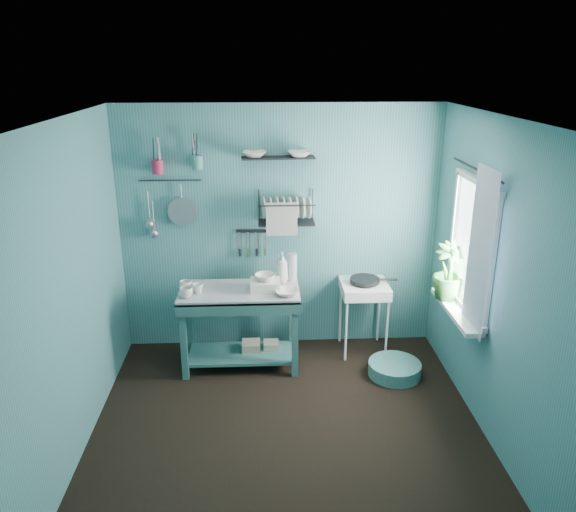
{
  "coord_description": "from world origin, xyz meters",
  "views": [
    {
      "loc": [
        -0.19,
        -3.93,
        2.89
      ],
      "look_at": [
        0.05,
        0.85,
        1.2
      ],
      "focal_mm": 35.0,
      "sensor_mm": 36.0,
      "label": 1
    }
  ],
  "objects_px": {
    "mug_left": "(186,293)",
    "potted_plant": "(449,271)",
    "mug_mid": "(198,288)",
    "frying_pan": "(365,280)",
    "utensil_cup_teal": "(197,162)",
    "soap_bottle": "(282,267)",
    "storage_tin_small": "(271,351)",
    "colander": "(182,212)",
    "hotplate_stand": "(363,317)",
    "storage_tin_large": "(251,352)",
    "wash_tub": "(265,285)",
    "utensil_cup_magenta": "(158,167)",
    "work_counter": "(240,328)",
    "dish_rack": "(286,208)",
    "mug_right": "(186,286)",
    "water_bottle": "(292,267)",
    "floor_basin": "(395,369)"
  },
  "relations": [
    {
      "from": "frying_pan",
      "to": "utensil_cup_teal",
      "type": "bearing_deg",
      "value": 174.19
    },
    {
      "from": "soap_bottle",
      "to": "hotplate_stand",
      "type": "xyz_separation_m",
      "value": [
        0.83,
        0.04,
        -0.58
      ]
    },
    {
      "from": "frying_pan",
      "to": "storage_tin_small",
      "type": "distance_m",
      "value": 1.19
    },
    {
      "from": "work_counter",
      "to": "utensil_cup_teal",
      "type": "height_order",
      "value": "utensil_cup_teal"
    },
    {
      "from": "work_counter",
      "to": "wash_tub",
      "type": "bearing_deg",
      "value": -8.09
    },
    {
      "from": "utensil_cup_magenta",
      "to": "utensil_cup_teal",
      "type": "relative_size",
      "value": 1.0
    },
    {
      "from": "work_counter",
      "to": "water_bottle",
      "type": "bearing_deg",
      "value": 19.41
    },
    {
      "from": "colander",
      "to": "mug_mid",
      "type": "bearing_deg",
      "value": -70.64
    },
    {
      "from": "dish_rack",
      "to": "storage_tin_small",
      "type": "height_order",
      "value": "dish_rack"
    },
    {
      "from": "work_counter",
      "to": "frying_pan",
      "type": "bearing_deg",
      "value": 7.25
    },
    {
      "from": "mug_left",
      "to": "soap_bottle",
      "type": "height_order",
      "value": "soap_bottle"
    },
    {
      "from": "mug_mid",
      "to": "potted_plant",
      "type": "distance_m",
      "value": 2.3
    },
    {
      "from": "hotplate_stand",
      "to": "frying_pan",
      "type": "bearing_deg",
      "value": 0.0
    },
    {
      "from": "utensil_cup_magenta",
      "to": "potted_plant",
      "type": "distance_m",
      "value": 2.87
    },
    {
      "from": "work_counter",
      "to": "mug_mid",
      "type": "height_order",
      "value": "mug_mid"
    },
    {
      "from": "wash_tub",
      "to": "utensil_cup_magenta",
      "type": "xyz_separation_m",
      "value": [
        -1.0,
        0.42,
        1.06
      ]
    },
    {
      "from": "mug_mid",
      "to": "floor_basin",
      "type": "distance_m",
      "value": 2.03
    },
    {
      "from": "utensil_cup_teal",
      "to": "potted_plant",
      "type": "distance_m",
      "value": 2.54
    },
    {
      "from": "potted_plant",
      "to": "storage_tin_large",
      "type": "bearing_deg",
      "value": 167.91
    },
    {
      "from": "frying_pan",
      "to": "storage_tin_large",
      "type": "xyz_separation_m",
      "value": [
        -1.15,
        -0.19,
        -0.68
      ]
    },
    {
      "from": "utensil_cup_magenta",
      "to": "dish_rack",
      "type": "bearing_deg",
      "value": -2.35
    },
    {
      "from": "utensil_cup_teal",
      "to": "storage_tin_large",
      "type": "height_order",
      "value": "utensil_cup_teal"
    },
    {
      "from": "colander",
      "to": "storage_tin_small",
      "type": "xyz_separation_m",
      "value": [
        0.85,
        -0.35,
        -1.37
      ]
    },
    {
      "from": "wash_tub",
      "to": "potted_plant",
      "type": "relative_size",
      "value": 0.54
    },
    {
      "from": "work_counter",
      "to": "floor_basin",
      "type": "xyz_separation_m",
      "value": [
        1.48,
        -0.27,
        -0.34
      ]
    },
    {
      "from": "mug_right",
      "to": "utensil_cup_teal",
      "type": "bearing_deg",
      "value": 73.05
    },
    {
      "from": "hotplate_stand",
      "to": "dish_rack",
      "type": "bearing_deg",
      "value": 174.51
    },
    {
      "from": "mug_mid",
      "to": "dish_rack",
      "type": "distance_m",
      "value": 1.15
    },
    {
      "from": "hotplate_stand",
      "to": "floor_basin",
      "type": "relative_size",
      "value": 1.49
    },
    {
      "from": "work_counter",
      "to": "water_bottle",
      "type": "xyz_separation_m",
      "value": [
        0.52,
        0.22,
        0.54
      ]
    },
    {
      "from": "utensil_cup_magenta",
      "to": "storage_tin_large",
      "type": "xyz_separation_m",
      "value": [
        0.85,
        -0.35,
        -1.81
      ]
    },
    {
      "from": "work_counter",
      "to": "utensil_cup_teal",
      "type": "xyz_separation_m",
      "value": [
        -0.38,
        0.4,
        1.55
      ]
    },
    {
      "from": "mug_left",
      "to": "hotplate_stand",
      "type": "relative_size",
      "value": 0.16
    },
    {
      "from": "water_bottle",
      "to": "potted_plant",
      "type": "height_order",
      "value": "potted_plant"
    },
    {
      "from": "work_counter",
      "to": "mug_right",
      "type": "distance_m",
      "value": 0.67
    },
    {
      "from": "hotplate_stand",
      "to": "colander",
      "type": "bearing_deg",
      "value": 176.72
    },
    {
      "from": "utensil_cup_magenta",
      "to": "floor_basin",
      "type": "distance_m",
      "value": 2.98
    },
    {
      "from": "dish_rack",
      "to": "potted_plant",
      "type": "relative_size",
      "value": 1.06
    },
    {
      "from": "dish_rack",
      "to": "storage_tin_large",
      "type": "xyz_separation_m",
      "value": [
        -0.37,
        -0.3,
        -1.41
      ]
    },
    {
      "from": "hotplate_stand",
      "to": "soap_bottle",
      "type": "bearing_deg",
      "value": -174.48
    },
    {
      "from": "wash_tub",
      "to": "potted_plant",
      "type": "xyz_separation_m",
      "value": [
        1.64,
        -0.31,
        0.23
      ]
    },
    {
      "from": "mug_left",
      "to": "mug_mid",
      "type": "relative_size",
      "value": 1.23
    },
    {
      "from": "dish_rack",
      "to": "potted_plant",
      "type": "height_order",
      "value": "dish_rack"
    },
    {
      "from": "colander",
      "to": "mug_left",
      "type": "bearing_deg",
      "value": -82.94
    },
    {
      "from": "utensil_cup_magenta",
      "to": "utensil_cup_teal",
      "type": "bearing_deg",
      "value": 0.0
    },
    {
      "from": "soap_bottle",
      "to": "utensil_cup_teal",
      "type": "xyz_separation_m",
      "value": [
        -0.8,
        0.2,
        1.0
      ]
    },
    {
      "from": "wash_tub",
      "to": "colander",
      "type": "height_order",
      "value": "colander"
    },
    {
      "from": "colander",
      "to": "utensil_cup_teal",
      "type": "bearing_deg",
      "value": -9.64
    },
    {
      "from": "mug_left",
      "to": "potted_plant",
      "type": "distance_m",
      "value": 2.39
    },
    {
      "from": "utensil_cup_magenta",
      "to": "floor_basin",
      "type": "relative_size",
      "value": 0.26
    }
  ]
}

